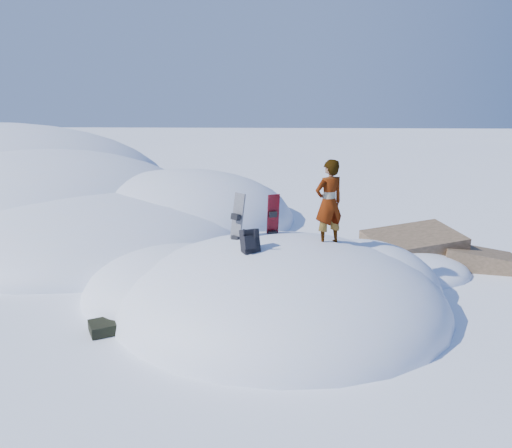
{
  "coord_description": "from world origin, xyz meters",
  "views": [
    {
      "loc": [
        -0.08,
        -9.73,
        4.37
      ],
      "look_at": [
        -0.53,
        0.3,
        1.77
      ],
      "focal_mm": 35.0,
      "sensor_mm": 36.0,
      "label": 1
    }
  ],
  "objects_px": {
    "person": "(329,203)",
    "snowboard_dark": "(236,230)",
    "snowboard_red": "(273,226)",
    "backpack": "(250,241)"
  },
  "relations": [
    {
      "from": "snowboard_red",
      "to": "person",
      "type": "xyz_separation_m",
      "value": [
        1.15,
        -0.52,
        0.64
      ]
    },
    {
      "from": "snowboard_dark",
      "to": "backpack",
      "type": "height_order",
      "value": "snowboard_dark"
    },
    {
      "from": "backpack",
      "to": "person",
      "type": "distance_m",
      "value": 1.86
    },
    {
      "from": "snowboard_red",
      "to": "backpack",
      "type": "height_order",
      "value": "snowboard_red"
    },
    {
      "from": "backpack",
      "to": "person",
      "type": "height_order",
      "value": "person"
    },
    {
      "from": "snowboard_dark",
      "to": "person",
      "type": "distance_m",
      "value": 2.02
    },
    {
      "from": "person",
      "to": "snowboard_dark",
      "type": "bearing_deg",
      "value": -33.03
    },
    {
      "from": "snowboard_red",
      "to": "snowboard_dark",
      "type": "relative_size",
      "value": 0.91
    },
    {
      "from": "snowboard_dark",
      "to": "person",
      "type": "height_order",
      "value": "person"
    },
    {
      "from": "snowboard_red",
      "to": "person",
      "type": "relative_size",
      "value": 0.81
    }
  ]
}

